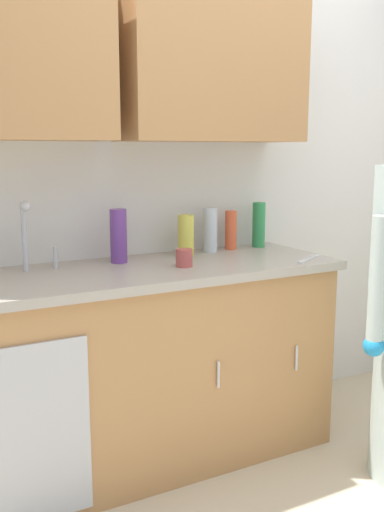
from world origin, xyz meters
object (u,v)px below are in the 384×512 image
object	(u,v)px
bottle_cleaner_spray	(186,235)
knife_on_counter	(309,259)
bottle_water_tall	(210,230)
bottle_dish_liquid	(259,225)
sink	(43,280)
bottle_soap	(231,230)
bottle_water_short	(119,236)
cup_by_sink	(184,258)

from	to	relation	value
bottle_cleaner_spray	knife_on_counter	bearing A→B (deg)	-37.93
bottle_water_tall	bottle_dish_liquid	bearing A→B (deg)	2.27
sink	knife_on_counter	world-z (taller)	sink
bottle_soap	knife_on_counter	world-z (taller)	bottle_soap
bottle_cleaner_spray	knife_on_counter	world-z (taller)	bottle_cleaner_spray
bottle_cleaner_spray	bottle_water_short	bearing A→B (deg)	-177.56
bottle_water_short	bottle_soap	size ratio (longest dim) A/B	1.22
sink	cup_by_sink	xyz separation A→B (m)	(0.62, -0.09, 0.05)
bottle_dish_liquid	bottle_soap	world-z (taller)	bottle_dish_liquid
sink	bottle_soap	size ratio (longest dim) A/B	2.44
cup_by_sink	sink	bearing A→B (deg)	172.00
bottle_water_short	knife_on_counter	bearing A→B (deg)	-23.01
bottle_water_short	bottle_cleaner_spray	size ratio (longest dim) A/B	1.23
sink	knife_on_counter	xyz separation A→B (m)	(1.23, -0.22, 0.02)
bottle_soap	bottle_cleaner_spray	size ratio (longest dim) A/B	1.00
sink	bottle_water_tall	world-z (taller)	sink
bottle_water_short	sink	bearing A→B (deg)	-160.35
bottle_water_tall	knife_on_counter	size ratio (longest dim) A/B	0.96
bottle_cleaner_spray	sink	bearing A→B (deg)	-168.38
bottle_water_tall	knife_on_counter	xyz separation A→B (m)	(0.32, -0.41, -0.11)
bottle_soap	knife_on_counter	xyz separation A→B (m)	(0.18, -0.42, -0.10)
bottle_dish_liquid	bottle_water_short	bearing A→B (deg)	-175.71
bottle_dish_liquid	knife_on_counter	distance (m)	0.43
sink	bottle_cleaner_spray	bearing A→B (deg)	11.62
bottle_water_tall	bottle_water_short	bearing A→B (deg)	-174.50
cup_by_sink	knife_on_counter	xyz separation A→B (m)	(0.61, -0.13, -0.04)
bottle_water_short	bottle_dish_liquid	size ratio (longest dim) A/B	1.04
bottle_dish_liquid	sink	bearing A→B (deg)	-170.63
bottle_soap	bottle_cleaner_spray	xyz separation A→B (m)	(-0.29, -0.05, -0.00)
bottle_water_short	cup_by_sink	xyz separation A→B (m)	(0.23, -0.23, -0.09)
bottle_water_tall	cup_by_sink	size ratio (longest dim) A/B	2.86
sink	bottle_cleaner_spray	xyz separation A→B (m)	(0.75, 0.15, 0.12)
bottle_cleaner_spray	knife_on_counter	distance (m)	0.61
bottle_water_tall	bottle_soap	world-z (taller)	bottle_water_tall
bottle_dish_liquid	bottle_cleaner_spray	world-z (taller)	bottle_dish_liquid
bottle_dish_liquid	bottle_soap	distance (m)	0.18
sink	bottle_dish_liquid	size ratio (longest dim) A/B	2.07
bottle_cleaner_spray	bottle_soap	bearing A→B (deg)	9.82
bottle_cleaner_spray	cup_by_sink	world-z (taller)	bottle_cleaner_spray
bottle_dish_liquid	bottle_cleaner_spray	size ratio (longest dim) A/B	1.18
sink	bottle_soap	distance (m)	1.07
bottle_dish_liquid	bottle_cleaner_spray	bearing A→B (deg)	-174.28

